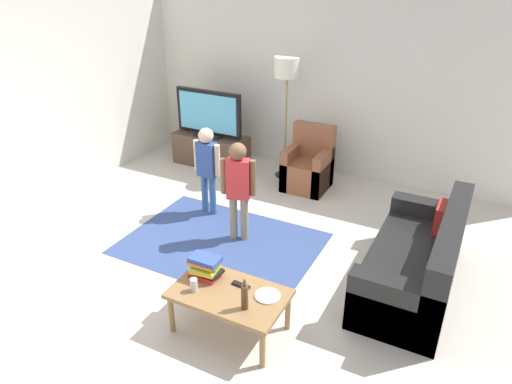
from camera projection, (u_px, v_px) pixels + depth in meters
ground at (230, 268)px, 5.12m from camera, size 7.80×7.80×0.00m
wall_back at (332, 83)px, 6.90m from camera, size 6.00×0.12×2.70m
wall_left at (13, 109)px, 5.75m from camera, size 0.12×6.00×2.70m
area_rug at (221, 243)px, 5.55m from camera, size 2.20×1.60×0.01m
tv_stand at (211, 150)px, 7.53m from camera, size 1.20×0.44×0.50m
tv at (209, 114)px, 7.24m from camera, size 1.10×0.28×0.71m
couch at (420, 265)px, 4.68m from camera, size 0.80×1.80×0.86m
armchair at (309, 168)px, 6.78m from camera, size 0.60×0.60×0.90m
floor_lamp at (287, 74)px, 6.57m from camera, size 0.36×0.36×1.78m
child_near_tv at (207, 163)px, 5.92m from camera, size 0.39×0.19×1.16m
child_center at (238, 183)px, 5.34m from camera, size 0.39×0.22×1.21m
coffee_table at (229, 297)px, 4.12m from camera, size 1.00×0.60×0.42m
book_stack at (205, 267)px, 4.26m from camera, size 0.30×0.24×0.21m
bottle at (245, 297)px, 3.86m from camera, size 0.06×0.06×0.29m
tv_remote at (241, 285)px, 4.17m from camera, size 0.17×0.06×0.02m
soda_can at (194, 285)px, 4.09m from camera, size 0.07×0.07×0.12m
plate at (268, 296)px, 4.04m from camera, size 0.22×0.22×0.02m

